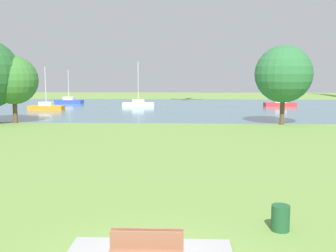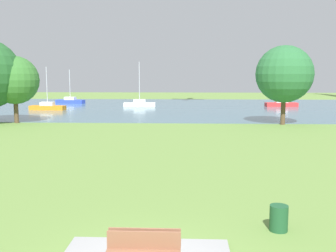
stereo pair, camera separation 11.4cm
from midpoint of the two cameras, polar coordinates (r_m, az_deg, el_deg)
The scene contains 10 objects.
ground_plane at distance 31.70m, azimuth 0.61°, elevation -1.36°, with size 160.00×160.00×0.00m, color olive.
bench_facing_water at distance 10.55m, azimuth -3.19°, elevation -16.68°, with size 1.80×0.48×0.89m.
litter_bin at distance 13.00m, azimuth 15.52°, elevation -12.54°, with size 0.56×0.56×0.80m, color #1E512D.
water_surface at distance 59.52m, azimuth 1.44°, elevation 2.69°, with size 140.00×40.00×0.02m, color slate.
sailboat_orange at distance 57.31m, azimuth -17.04°, elevation 2.64°, with size 4.89×1.81×5.89m.
sailboat_red at distance 63.29m, azimuth 15.66°, elevation 3.09°, with size 4.90×1.86×5.71m.
sailboat_white at distance 60.97m, azimuth -4.31°, elevation 3.20°, with size 4.88×1.78×6.76m.
sailboat_blue at distance 69.75m, azimuth -14.02°, elevation 3.50°, with size 4.98×2.24×5.69m.
tree_east_far at distance 42.54m, azimuth -21.26°, elevation 6.11°, with size 4.77×4.77×6.66m.
tree_west_far at distance 39.99m, azimuth 16.09°, elevation 7.13°, with size 5.47×5.47×7.60m.
Camera 1 is at (0.90, -9.33, 4.75)m, focal length 42.67 mm.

